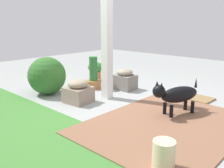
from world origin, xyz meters
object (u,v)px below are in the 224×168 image
at_px(dog, 177,95).
at_px(ceramic_urn, 164,156).
at_px(terracotta_pot_broad, 96,69).
at_px(doormat, 196,98).
at_px(stone_planter_mid, 78,92).
at_px(round_shrub, 47,76).
at_px(stone_planter_nearest, 125,80).
at_px(porch_pillar, 107,36).
at_px(terracotta_pot_tall, 93,77).

relative_size(dog, ceramic_urn, 2.63).
bearing_deg(terracotta_pot_broad, doormat, -174.41).
bearing_deg(stone_planter_mid, round_shrub, 5.28).
relative_size(stone_planter_nearest, round_shrub, 0.61).
bearing_deg(porch_pillar, terracotta_pot_broad, -35.31).
bearing_deg(terracotta_pot_broad, ceramic_urn, 146.13).
bearing_deg(dog, round_shrub, 15.98).
relative_size(round_shrub, doormat, 1.27).
xyz_separation_m(terracotta_pot_broad, doormat, (-2.43, -0.24, -0.25)).
relative_size(stone_planter_nearest, stone_planter_mid, 0.97).
distance_m(porch_pillar, stone_planter_nearest, 1.17).
height_order(round_shrub, doormat, round_shrub).
bearing_deg(doormat, terracotta_pot_broad, 5.59).
distance_m(round_shrub, ceramic_urn, 3.12).
bearing_deg(dog, stone_planter_mid, 21.30).
bearing_deg(terracotta_pot_broad, dog, 163.54).
relative_size(stone_planter_mid, round_shrub, 0.63).
bearing_deg(porch_pillar, stone_planter_nearest, -77.24).
xyz_separation_m(stone_planter_nearest, round_shrub, (0.88, 1.29, 0.16)).
distance_m(stone_planter_nearest, terracotta_pot_tall, 0.66).
height_order(stone_planter_mid, ceramic_urn, stone_planter_mid).
relative_size(stone_planter_nearest, terracotta_pot_broad, 1.02).
bearing_deg(ceramic_urn, porch_pillar, -32.98).
bearing_deg(ceramic_urn, terracotta_pot_broad, -33.87).
relative_size(porch_pillar, stone_planter_nearest, 5.10).
distance_m(porch_pillar, stone_planter_mid, 1.10).
bearing_deg(round_shrub, terracotta_pot_broad, -84.29).
bearing_deg(stone_planter_nearest, stone_planter_mid, 87.84).
bearing_deg(stone_planter_nearest, terracotta_pot_broad, -8.28).
height_order(stone_planter_nearest, stone_planter_mid, stone_planter_nearest).
distance_m(porch_pillar, terracotta_pot_broad, 1.69).
distance_m(stone_planter_mid, terracotta_pot_broad, 1.68).
bearing_deg(terracotta_pot_tall, doormat, -157.63).
height_order(stone_planter_mid, terracotta_pot_broad, terracotta_pot_broad).
xyz_separation_m(round_shrub, doormat, (-2.29, -1.68, -0.35)).
height_order(terracotta_pot_broad, dog, dog).
distance_m(terracotta_pot_broad, doormat, 2.45).
height_order(porch_pillar, dog, porch_pillar).
relative_size(porch_pillar, doormat, 3.95).
distance_m(dog, ceramic_urn, 1.52).
height_order(terracotta_pot_tall, terracotta_pot_broad, terracotta_pot_tall).
height_order(terracotta_pot_tall, ceramic_urn, terracotta_pot_tall).
bearing_deg(stone_planter_mid, doormat, -132.12).
bearing_deg(stone_planter_nearest, dog, 158.36).
height_order(porch_pillar, stone_planter_nearest, porch_pillar).
distance_m(porch_pillar, doormat, 1.99).
relative_size(terracotta_pot_tall, terracotta_pot_broad, 1.55).
bearing_deg(porch_pillar, dog, -176.42).
height_order(stone_planter_mid, dog, dog).
height_order(dog, ceramic_urn, dog).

